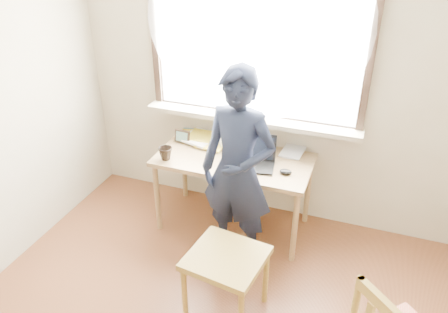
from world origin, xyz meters
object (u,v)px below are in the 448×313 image
(laptop, at_px, (254,158))
(mug_dark, at_px, (166,153))
(mug_white, at_px, (226,143))
(work_chair, at_px, (226,264))
(desk, at_px, (234,165))
(person, at_px, (238,171))

(laptop, bearing_deg, mug_dark, -165.67)
(mug_white, bearing_deg, work_chair, -70.19)
(laptop, relative_size, mug_dark, 3.18)
(mug_white, relative_size, work_chair, 0.23)
(desk, xyz_separation_m, laptop, (0.18, -0.03, 0.12))
(mug_dark, height_order, work_chair, mug_dark)
(mug_white, height_order, person, person)
(laptop, xyz_separation_m, mug_white, (-0.30, 0.17, -0.01))
(laptop, xyz_separation_m, work_chair, (0.08, -0.89, -0.32))
(person, bearing_deg, laptop, 91.92)
(desk, distance_m, laptop, 0.22)
(desk, xyz_separation_m, mug_dark, (-0.52, -0.21, 0.12))
(person, bearing_deg, mug_white, 125.94)
(laptop, bearing_deg, work_chair, -84.59)
(laptop, bearing_deg, mug_white, 149.91)
(desk, height_order, work_chair, desk)
(desk, bearing_deg, mug_dark, -157.78)
(desk, height_order, person, person)
(mug_white, xyz_separation_m, work_chair, (0.38, -1.07, -0.32))
(laptop, height_order, mug_white, laptop)
(mug_white, distance_m, person, 0.57)
(mug_white, bearing_deg, laptop, -30.09)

